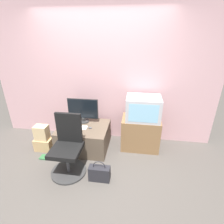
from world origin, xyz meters
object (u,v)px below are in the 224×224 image
Objects in this scene: main_monitor at (83,110)px; crt_tv at (143,108)px; mouse at (90,128)px; office_chair at (68,150)px; handbag at (99,173)px; cardboard_box_lower at (44,144)px; book at (45,157)px; keyboard at (79,127)px.

crt_tv is at bearing -1.44° from main_monitor.
mouse is 0.64m from office_chair.
mouse reaches higher than handbag.
handbag is at bearing -122.83° from crt_tv.
main_monitor reaches higher than cardboard_box_lower.
main_monitor is 1.10m from book.
book is (-0.56, 0.22, -0.39)m from office_chair.
main_monitor is 0.91m from office_chair.
main_monitor reaches higher than handbag.
crt_tv is 3.69× the size of book.
main_monitor is 1.71× the size of handbag.
mouse is 0.98m from book.
office_chair is 2.76× the size of handbag.
main_monitor is 0.40m from mouse.
cardboard_box_lower is (-0.70, -0.39, -0.59)m from main_monitor.
mouse is 0.41× the size of book.
main_monitor is 1.00m from cardboard_box_lower.
crt_tv is (0.94, 0.23, 0.35)m from mouse.
mouse is 0.88m from handbag.
handbag is at bearing -18.35° from book.
handbag is at bearing -66.42° from mouse.
main_monitor is 1.86× the size of cardboard_box_lower.
cardboard_box_lower is at bearing -171.67° from mouse.
handbag is at bearing -62.30° from main_monitor.
mouse is (0.22, -0.00, 0.01)m from keyboard.
main_monitor reaches higher than keyboard.
cardboard_box_lower is 0.92× the size of handbag.
mouse is at bearing -0.25° from keyboard.
keyboard is at bearing 126.43° from handbag.
crt_tv is 2.02m from cardboard_box_lower.
cardboard_box_lower is (-1.85, -0.36, -0.72)m from crt_tv.
mouse reaches higher than cardboard_box_lower.
office_chair is 0.61m from handbag.
keyboard is (-0.02, -0.26, -0.23)m from main_monitor.
cardboard_box_lower is 1.95× the size of book.
crt_tv is (1.17, 0.23, 0.36)m from keyboard.
keyboard is 1.24m from crt_tv.
handbag reaches higher than cardboard_box_lower.
crt_tv is at bearing 19.35° from book.
office_chair reaches higher than main_monitor.
cardboard_box_lower is at bearing 118.51° from book.
book is (-1.10, 0.36, -0.11)m from handbag.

